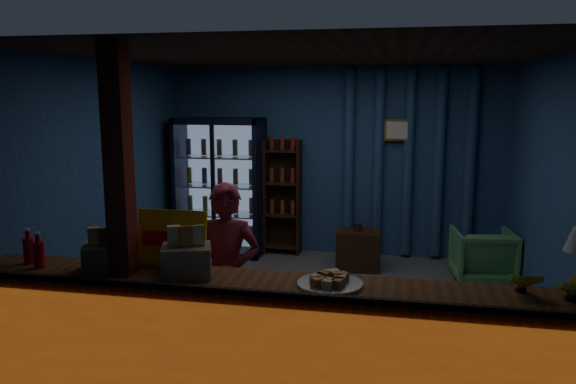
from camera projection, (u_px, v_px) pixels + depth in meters
The scene contains 17 objects.
ground at pixel (308, 309), 5.88m from camera, with size 4.60×4.60×0.00m, color #515154.
room_walls at pixel (309, 161), 5.60m from camera, with size 4.60×4.60×4.60m.
counter at pixel (265, 347), 3.95m from camera, with size 4.40×0.57×0.99m.
support_post at pixel (122, 226), 4.02m from camera, with size 0.16×0.16×2.60m, color maroon.
beverage_cooler at pixel (222, 187), 7.86m from camera, with size 1.20×0.62×1.90m.
bottle_shelf at pixel (283, 197), 7.86m from camera, with size 0.50×0.28×1.60m.
curtain_folds at pixel (408, 164), 7.52m from camera, with size 1.74×0.14×2.50m.
framed_picture at pixel (398, 130), 7.43m from camera, with size 0.36×0.04×0.28m.
shopkeeper at pixel (227, 275), 4.62m from camera, with size 0.56×0.36×1.52m, color maroon.
green_chair at pixel (483, 255), 6.72m from camera, with size 0.68×0.70×0.64m, color #56AC5F.
side_table at pixel (358, 250), 7.18m from camera, with size 0.59×0.45×0.60m.
yellow_sign at pixel (172, 238), 4.20m from camera, with size 0.54×0.11×0.43m.
soda_bottles at pixel (34, 251), 4.23m from camera, with size 0.22×0.16×0.27m.
snack_box_left at pixel (105, 255), 4.12m from camera, with size 0.38×0.35×0.32m.
snack_box_centre at pixel (186, 258), 3.99m from camera, with size 0.41×0.37×0.36m.
pastry_tray at pixel (330, 282), 3.80m from camera, with size 0.45×0.45×0.07m.
banana_bunches at pixel (547, 285), 3.56m from camera, with size 0.52×0.30×0.17m.
Camera 1 is at (0.89, -5.50, 2.24)m, focal length 35.00 mm.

